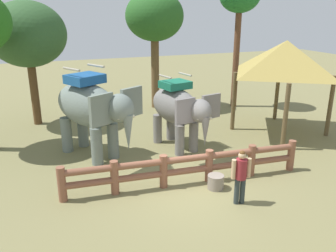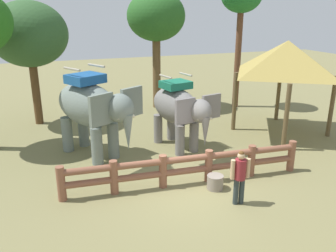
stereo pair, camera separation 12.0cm
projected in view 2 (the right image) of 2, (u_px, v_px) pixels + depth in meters
ground_plane at (190, 188)px, 10.73m from camera, size 60.00×60.00×0.00m
log_fence at (186, 166)px, 10.81m from camera, size 7.62×0.85×1.05m
elephant_near_left at (92, 108)px, 12.52m from camera, size 3.09×3.87×3.31m
elephant_center at (179, 108)px, 13.29m from camera, size 2.10×3.43×2.88m
tourist_woman_in_black at (240, 174)px, 9.61m from camera, size 0.56×0.35×1.59m
thatched_shelter at (287, 58)px, 14.51m from camera, size 4.55×4.55×3.98m
tree_back_center at (29, 35)px, 15.52m from camera, size 3.39×3.39×5.58m
tree_deep_back at (156, 18)px, 18.12m from camera, size 3.02×3.02×6.13m
feed_bucket at (215, 182)px, 10.64m from camera, size 0.50×0.50×0.44m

